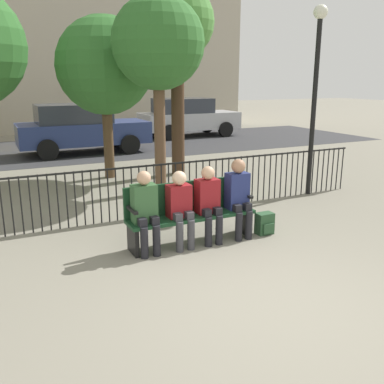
{
  "coord_description": "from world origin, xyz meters",
  "views": [
    {
      "loc": [
        -2.63,
        -3.4,
        2.41
      ],
      "look_at": [
        0.0,
        2.06,
        0.8
      ],
      "focal_mm": 40.0,
      "sensor_mm": 36.0,
      "label": 1
    }
  ],
  "objects_px": {
    "seated_person_1": "(180,205)",
    "tree_1": "(158,45)",
    "parked_car_0": "(187,117)",
    "parked_car_1": "(81,128)",
    "backpack": "(265,224)",
    "lamp_post": "(316,74)",
    "seated_person_3": "(239,194)",
    "seated_person_0": "(145,208)",
    "tree_3": "(105,66)",
    "tree_0": "(177,27)",
    "seated_person_2": "(209,200)",
    "park_bench": "(190,210)"
  },
  "relations": [
    {
      "from": "park_bench",
      "to": "tree_0",
      "type": "bearing_deg",
      "value": 68.11
    },
    {
      "from": "parked_car_0",
      "to": "seated_person_0",
      "type": "bearing_deg",
      "value": -117.76
    },
    {
      "from": "seated_person_1",
      "to": "seated_person_3",
      "type": "xyz_separation_m",
      "value": [
        0.99,
        0.01,
        0.05
      ]
    },
    {
      "from": "parked_car_1",
      "to": "tree_1",
      "type": "bearing_deg",
      "value": -84.66
    },
    {
      "from": "seated_person_3",
      "to": "tree_3",
      "type": "relative_size",
      "value": 0.32
    },
    {
      "from": "seated_person_1",
      "to": "seated_person_2",
      "type": "bearing_deg",
      "value": 0.22
    },
    {
      "from": "seated_person_3",
      "to": "parked_car_1",
      "type": "height_order",
      "value": "parked_car_1"
    },
    {
      "from": "seated_person_1",
      "to": "parked_car_0",
      "type": "bearing_deg",
      "value": 64.39
    },
    {
      "from": "park_bench",
      "to": "parked_car_0",
      "type": "distance_m",
      "value": 12.41
    },
    {
      "from": "seated_person_1",
      "to": "lamp_post",
      "type": "height_order",
      "value": "lamp_post"
    },
    {
      "from": "tree_0",
      "to": "parked_car_1",
      "type": "bearing_deg",
      "value": 110.15
    },
    {
      "from": "seated_person_0",
      "to": "backpack",
      "type": "relative_size",
      "value": 3.44
    },
    {
      "from": "parked_car_1",
      "to": "seated_person_3",
      "type": "bearing_deg",
      "value": -86.42
    },
    {
      "from": "lamp_post",
      "to": "tree_1",
      "type": "bearing_deg",
      "value": 149.05
    },
    {
      "from": "parked_car_0",
      "to": "seated_person_1",
      "type": "bearing_deg",
      "value": -115.61
    },
    {
      "from": "seated_person_2",
      "to": "tree_3",
      "type": "height_order",
      "value": "tree_3"
    },
    {
      "from": "tree_0",
      "to": "parked_car_0",
      "type": "distance_m",
      "value": 8.07
    },
    {
      "from": "tree_0",
      "to": "parked_car_0",
      "type": "relative_size",
      "value": 1.11
    },
    {
      "from": "seated_person_0",
      "to": "parked_car_0",
      "type": "height_order",
      "value": "parked_car_0"
    },
    {
      "from": "parked_car_0",
      "to": "tree_3",
      "type": "bearing_deg",
      "value": -129.0
    },
    {
      "from": "backpack",
      "to": "lamp_post",
      "type": "relative_size",
      "value": 0.09
    },
    {
      "from": "parked_car_1",
      "to": "lamp_post",
      "type": "bearing_deg",
      "value": -65.98
    },
    {
      "from": "parked_car_1",
      "to": "park_bench",
      "type": "bearing_deg",
      "value": -91.39
    },
    {
      "from": "seated_person_0",
      "to": "tree_0",
      "type": "xyz_separation_m",
      "value": [
        2.55,
        4.63,
        2.96
      ]
    },
    {
      "from": "seated_person_2",
      "to": "parked_car_1",
      "type": "height_order",
      "value": "parked_car_1"
    },
    {
      "from": "seated_person_1",
      "to": "seated_person_2",
      "type": "distance_m",
      "value": 0.47
    },
    {
      "from": "seated_person_0",
      "to": "seated_person_3",
      "type": "height_order",
      "value": "seated_person_3"
    },
    {
      "from": "seated_person_3",
      "to": "lamp_post",
      "type": "distance_m",
      "value": 3.64
    },
    {
      "from": "backpack",
      "to": "tree_1",
      "type": "relative_size",
      "value": 0.08
    },
    {
      "from": "park_bench",
      "to": "backpack",
      "type": "relative_size",
      "value": 5.7
    },
    {
      "from": "backpack",
      "to": "tree_0",
      "type": "distance_m",
      "value": 5.88
    },
    {
      "from": "tree_1",
      "to": "lamp_post",
      "type": "xyz_separation_m",
      "value": [
        2.76,
        -1.66,
        -0.58
      ]
    },
    {
      "from": "tree_1",
      "to": "lamp_post",
      "type": "relative_size",
      "value": 1.07
    },
    {
      "from": "seated_person_2",
      "to": "seated_person_1",
      "type": "bearing_deg",
      "value": -179.78
    },
    {
      "from": "seated_person_2",
      "to": "lamp_post",
      "type": "distance_m",
      "value": 4.06
    },
    {
      "from": "backpack",
      "to": "parked_car_1",
      "type": "relative_size",
      "value": 0.08
    },
    {
      "from": "seated_person_1",
      "to": "tree_1",
      "type": "relative_size",
      "value": 0.28
    },
    {
      "from": "seated_person_3",
      "to": "parked_car_1",
      "type": "bearing_deg",
      "value": 93.58
    },
    {
      "from": "backpack",
      "to": "lamp_post",
      "type": "distance_m",
      "value": 3.67
    },
    {
      "from": "seated_person_0",
      "to": "tree_1",
      "type": "xyz_separation_m",
      "value": [
        1.5,
        3.22,
        2.43
      ]
    },
    {
      "from": "park_bench",
      "to": "tree_3",
      "type": "xyz_separation_m",
      "value": [
        0.08,
        4.88,
        2.2
      ]
    },
    {
      "from": "seated_person_3",
      "to": "parked_car_0",
      "type": "relative_size",
      "value": 0.29
    },
    {
      "from": "seated_person_0",
      "to": "parked_car_0",
      "type": "bearing_deg",
      "value": 62.24
    },
    {
      "from": "park_bench",
      "to": "tree_0",
      "type": "distance_m",
      "value": 5.76
    },
    {
      "from": "tree_0",
      "to": "seated_person_0",
      "type": "bearing_deg",
      "value": -118.88
    },
    {
      "from": "tree_3",
      "to": "lamp_post",
      "type": "bearing_deg",
      "value": -45.14
    },
    {
      "from": "seated_person_0",
      "to": "seated_person_2",
      "type": "xyz_separation_m",
      "value": [
        1.0,
        -0.0,
        -0.01
      ]
    },
    {
      "from": "parked_car_0",
      "to": "parked_car_1",
      "type": "height_order",
      "value": "same"
    },
    {
      "from": "seated_person_3",
      "to": "parked_car_1",
      "type": "relative_size",
      "value": 0.29
    },
    {
      "from": "seated_person_1",
      "to": "tree_1",
      "type": "height_order",
      "value": "tree_1"
    }
  ]
}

